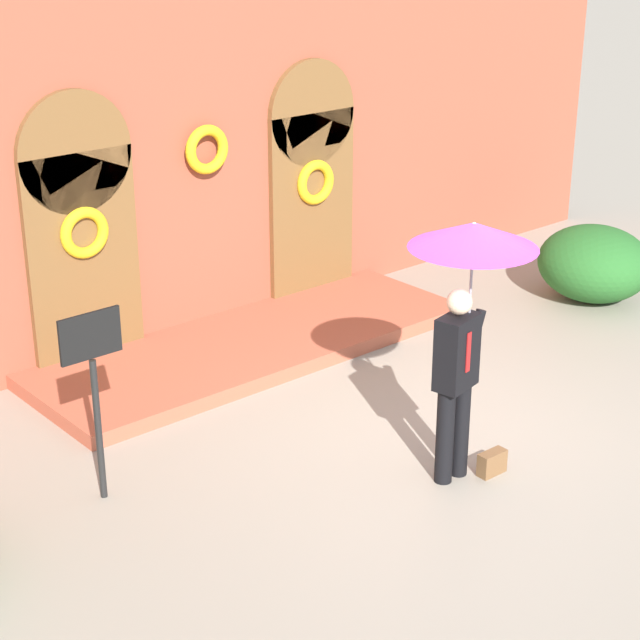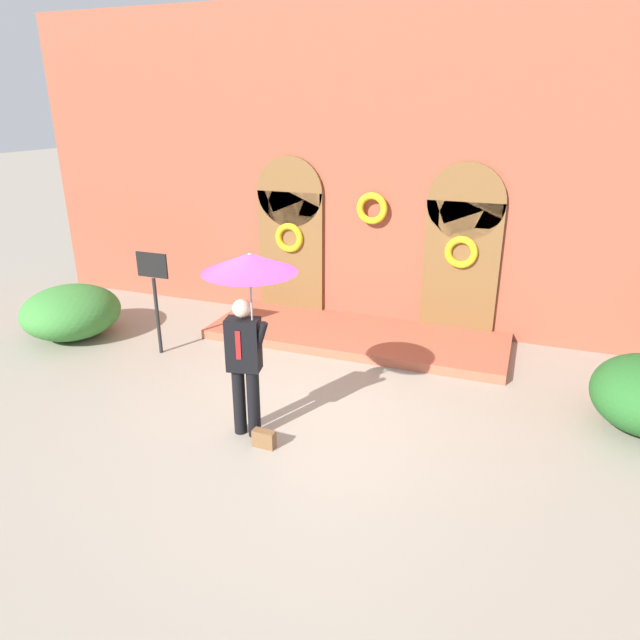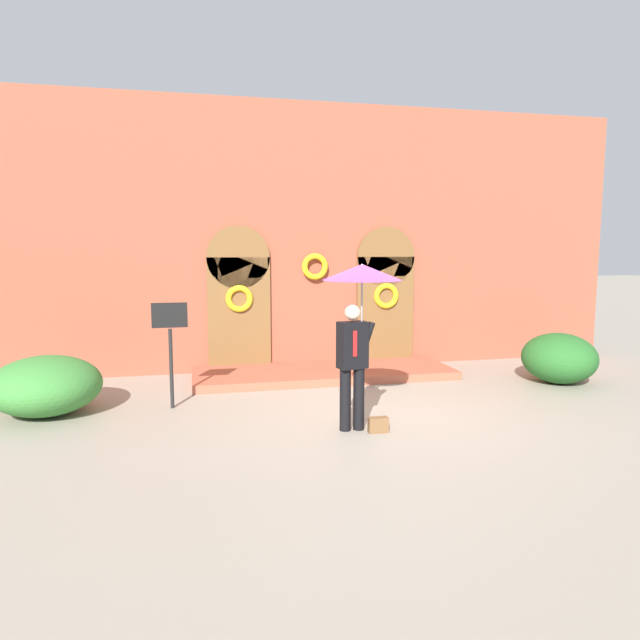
{
  "view_description": "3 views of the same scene",
  "coord_description": "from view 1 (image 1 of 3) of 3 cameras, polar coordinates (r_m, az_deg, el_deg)",
  "views": [
    {
      "loc": [
        -6.74,
        -5.95,
        4.92
      ],
      "look_at": [
        -0.56,
        1.24,
        1.08
      ],
      "focal_mm": 60.0,
      "sensor_mm": 36.0,
      "label": 1
    },
    {
      "loc": [
        2.67,
        -5.9,
        3.93
      ],
      "look_at": [
        0.03,
        1.16,
        1.06
      ],
      "focal_mm": 32.0,
      "sensor_mm": 36.0,
      "label": 2
    },
    {
      "loc": [
        -2.59,
        -7.95,
        2.57
      ],
      "look_at": [
        -0.45,
        1.41,
        1.37
      ],
      "focal_mm": 32.0,
      "sensor_mm": 36.0,
      "label": 3
    }
  ],
  "objects": [
    {
      "name": "ground_plane",
      "position": [
        10.24,
        6.97,
        -6.84
      ],
      "size": [
        80.0,
        80.0,
        0.0
      ],
      "primitive_type": "plane",
      "color": "gray"
    },
    {
      "name": "handbag",
      "position": [
        9.84,
        9.16,
        -7.53
      ],
      "size": [
        0.28,
        0.13,
        0.22
      ],
      "primitive_type": "cube",
      "rotation": [
        0.0,
        0.0,
        -0.03
      ],
      "color": "brown",
      "rests_on": "ground"
    },
    {
      "name": "person_with_umbrella",
      "position": [
        9.05,
        7.94,
        2.42
      ],
      "size": [
        1.1,
        1.1,
        2.36
      ],
      "color": "black",
      "rests_on": "ground"
    },
    {
      "name": "shrub_right",
      "position": [
        14.08,
        14.42,
        2.95
      ],
      "size": [
        1.37,
        1.46,
        0.96
      ],
      "primitive_type": "ellipsoid",
      "color": "#235B23",
      "rests_on": "ground"
    },
    {
      "name": "sign_post",
      "position": [
        9.08,
        -11.98,
        -2.9
      ],
      "size": [
        0.56,
        0.06,
        1.72
      ],
      "color": "black",
      "rests_on": "ground"
    },
    {
      "name": "building_facade",
      "position": [
        12.35,
        -6.99,
        11.42
      ],
      "size": [
        14.0,
        2.3,
        5.6
      ],
      "color": "brown",
      "rests_on": "ground"
    }
  ]
}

